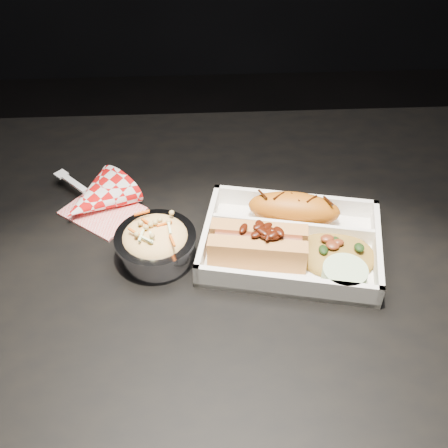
{
  "coord_description": "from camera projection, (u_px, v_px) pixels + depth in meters",
  "views": [
    {
      "loc": [
        -0.02,
        -0.56,
        1.33
      ],
      "look_at": [
        0.01,
        0.01,
        0.81
      ],
      "focal_mm": 45.0,
      "sensor_mm": 36.0,
      "label": 1
    }
  ],
  "objects": [
    {
      "name": "napkin_fork",
      "position": [
        96.0,
        200.0,
        0.88
      ],
      "size": [
        0.16,
        0.16,
        0.1
      ],
      "rotation": [
        0.0,
        0.0,
        -0.8
      ],
      "color": "red",
      "rests_on": "dining_table"
    },
    {
      "name": "cupcake_liner",
      "position": [
        344.0,
        277.0,
        0.75
      ],
      "size": [
        0.06,
        0.06,
        0.03
      ],
      "primitive_type": "cylinder",
      "color": "#B1D09D",
      "rests_on": "food_tray"
    },
    {
      "name": "hotdog",
      "position": [
        258.0,
        243.0,
        0.78
      ],
      "size": [
        0.14,
        0.08,
        0.06
      ],
      "rotation": [
        0.0,
        0.0,
        -0.16
      ],
      "color": "#C58443",
      "rests_on": "food_tray"
    },
    {
      "name": "dining_table",
      "position": [
        218.0,
        300.0,
        0.87
      ],
      "size": [
        1.2,
        0.8,
        0.75
      ],
      "color": "black",
      "rests_on": "ground"
    },
    {
      "name": "fried_rice_mound",
      "position": [
        337.0,
        249.0,
        0.79
      ],
      "size": [
        0.13,
        0.11,
        0.03
      ],
      "primitive_type": "ellipsoid",
      "rotation": [
        0.0,
        0.0,
        -0.2
      ],
      "color": "#A3792F",
      "rests_on": "food_tray"
    },
    {
      "name": "food_tray",
      "position": [
        290.0,
        245.0,
        0.81
      ],
      "size": [
        0.28,
        0.23,
        0.04
      ],
      "rotation": [
        0.0,
        0.0,
        -0.2
      ],
      "color": "white",
      "rests_on": "dining_table"
    },
    {
      "name": "fried_pastry",
      "position": [
        294.0,
        209.0,
        0.84
      ],
      "size": [
        0.15,
        0.08,
        0.05
      ],
      "primitive_type": "ellipsoid",
      "rotation": [
        0.0,
        0.0,
        -0.2
      ],
      "color": "#B65D12",
      "rests_on": "food_tray"
    },
    {
      "name": "foil_coleslaw_cup",
      "position": [
        156.0,
        242.0,
        0.78
      ],
      "size": [
        0.11,
        0.11,
        0.07
      ],
      "color": "silver",
      "rests_on": "dining_table"
    }
  ]
}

